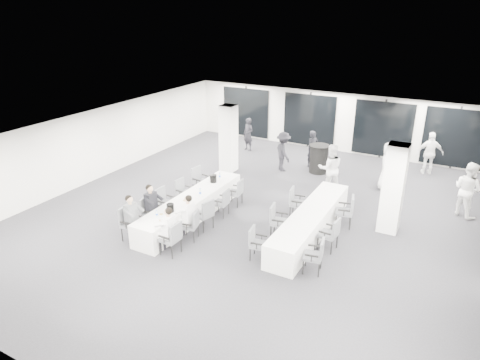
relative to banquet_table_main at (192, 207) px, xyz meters
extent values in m
cube|color=#25252A|center=(1.65, 1.23, -0.39)|extent=(14.00, 16.00, 0.02)
cube|color=silver|center=(1.65, 1.23, 2.43)|extent=(14.00, 16.00, 0.02)
cube|color=silver|center=(-5.36, 1.23, 1.02)|extent=(0.02, 16.00, 2.80)
cube|color=silver|center=(1.65, 9.24, 1.02)|extent=(14.00, 0.02, 2.80)
cube|color=silver|center=(1.65, -6.78, 1.02)|extent=(14.00, 0.02, 2.80)
cube|color=black|center=(1.65, 9.17, 0.98)|extent=(13.60, 0.06, 2.50)
cube|color=white|center=(-1.15, 4.43, 1.02)|extent=(0.60, 0.60, 2.80)
cube|color=white|center=(5.85, 2.23, 1.02)|extent=(0.60, 0.60, 2.80)
cube|color=silver|center=(0.00, 0.00, 0.00)|extent=(0.90, 5.00, 0.75)
cube|color=silver|center=(3.80, 0.84, 0.00)|extent=(0.90, 5.00, 0.75)
cylinder|color=black|center=(2.28, 6.01, 0.21)|extent=(0.75, 0.75, 1.18)
cylinder|color=black|center=(2.28, 6.01, 0.80)|extent=(0.85, 0.85, 0.02)
cube|color=#595C61|center=(-0.75, -2.02, 0.11)|extent=(0.56, 0.58, 0.09)
cube|color=#595C61|center=(-0.99, -2.05, 0.41)|extent=(0.13, 0.50, 0.50)
cylinder|color=black|center=(-0.99, -1.84, -0.15)|extent=(0.04, 0.04, 0.45)
cylinder|color=black|center=(-0.94, -2.27, -0.15)|extent=(0.04, 0.04, 0.45)
cylinder|color=black|center=(-0.56, -1.78, -0.15)|extent=(0.04, 0.04, 0.45)
cylinder|color=black|center=(-0.51, -2.21, -0.15)|extent=(0.04, 0.04, 0.45)
cube|color=black|center=(-0.78, -1.76, 0.30)|extent=(0.37, 0.09, 0.04)
cube|color=black|center=(-0.72, -2.29, 0.30)|extent=(0.37, 0.09, 0.04)
cube|color=#595C61|center=(-0.75, -1.12, 0.09)|extent=(0.56, 0.58, 0.08)
cube|color=#595C61|center=(-0.97, -1.17, 0.37)|extent=(0.16, 0.48, 0.47)
cylinder|color=black|center=(-0.99, -0.96, -0.16)|extent=(0.04, 0.04, 0.42)
cylinder|color=black|center=(-0.91, -1.36, -0.16)|extent=(0.04, 0.04, 0.42)
cylinder|color=black|center=(-0.59, -0.88, -0.16)|extent=(0.04, 0.04, 0.42)
cylinder|color=black|center=(-0.51, -1.28, -0.16)|extent=(0.04, 0.04, 0.42)
cube|color=black|center=(-0.80, -0.87, 0.26)|extent=(0.35, 0.11, 0.04)
cube|color=black|center=(-0.70, -1.37, 0.26)|extent=(0.35, 0.11, 0.04)
cube|color=#595C61|center=(-0.75, -0.36, 0.10)|extent=(0.49, 0.51, 0.08)
cube|color=#595C61|center=(-0.98, -0.36, 0.38)|extent=(0.07, 0.48, 0.48)
cylinder|color=black|center=(-0.96, -0.15, -0.16)|extent=(0.04, 0.04, 0.43)
cylinder|color=black|center=(-0.96, -0.57, -0.16)|extent=(0.04, 0.04, 0.43)
cylinder|color=black|center=(-0.54, -0.15, -0.16)|extent=(0.04, 0.04, 0.43)
cylinder|color=black|center=(-0.54, -0.57, -0.16)|extent=(0.04, 0.04, 0.43)
cube|color=black|center=(-0.75, -0.10, 0.28)|extent=(0.36, 0.04, 0.04)
cube|color=black|center=(-0.75, -0.63, 0.28)|extent=(0.36, 0.04, 0.04)
cube|color=#595C61|center=(-0.75, 0.67, 0.07)|extent=(0.50, 0.52, 0.08)
cube|color=#595C61|center=(-0.97, 0.69, 0.34)|extent=(0.10, 0.46, 0.46)
cylinder|color=black|center=(-0.93, 0.89, -0.17)|extent=(0.04, 0.04, 0.41)
cylinder|color=black|center=(-0.97, 0.49, -0.17)|extent=(0.04, 0.04, 0.41)
cylinder|color=black|center=(-0.53, 0.85, -0.17)|extent=(0.04, 0.04, 0.41)
cylinder|color=black|center=(-0.57, 0.46, -0.17)|extent=(0.04, 0.04, 0.41)
cube|color=black|center=(-0.73, 0.92, 0.24)|extent=(0.34, 0.07, 0.04)
cube|color=black|center=(-0.77, 0.42, 0.24)|extent=(0.34, 0.07, 0.04)
cube|color=#595C61|center=(-0.75, 1.73, 0.12)|extent=(0.56, 0.58, 0.09)
cube|color=#595C61|center=(-0.99, 1.76, 0.41)|extent=(0.13, 0.51, 0.50)
cylinder|color=black|center=(-0.94, 1.97, -0.15)|extent=(0.04, 0.04, 0.45)
cylinder|color=black|center=(-0.99, 1.54, -0.15)|extent=(0.04, 0.04, 0.45)
cylinder|color=black|center=(-0.51, 1.92, -0.15)|extent=(0.04, 0.04, 0.45)
cylinder|color=black|center=(-0.56, 1.49, -0.15)|extent=(0.04, 0.04, 0.45)
cube|color=black|center=(-0.72, 2.00, 0.30)|extent=(0.37, 0.09, 0.04)
cube|color=black|center=(-0.78, 1.46, 0.30)|extent=(0.37, 0.09, 0.04)
cube|color=#595C61|center=(0.75, -2.13, 0.10)|extent=(0.50, 0.52, 0.08)
cube|color=#595C61|center=(0.98, -2.14, 0.38)|extent=(0.08, 0.48, 0.48)
cylinder|color=black|center=(0.95, -2.35, -0.16)|extent=(0.04, 0.04, 0.43)
cylinder|color=black|center=(0.97, -1.93, -0.16)|extent=(0.04, 0.04, 0.43)
cylinder|color=black|center=(0.53, -2.34, -0.16)|extent=(0.04, 0.04, 0.43)
cylinder|color=black|center=(0.55, -1.92, -0.16)|extent=(0.04, 0.04, 0.43)
cube|color=black|center=(0.74, -2.40, 0.28)|extent=(0.36, 0.05, 0.04)
cube|color=black|center=(0.76, -1.87, 0.28)|extent=(0.36, 0.05, 0.04)
cube|color=#595C61|center=(0.75, -1.19, 0.07)|extent=(0.55, 0.57, 0.08)
cube|color=#595C61|center=(0.96, -1.14, 0.33)|extent=(0.17, 0.45, 0.45)
cylinder|color=black|center=(0.99, -1.33, -0.17)|extent=(0.04, 0.04, 0.40)
cylinder|color=black|center=(0.89, -0.95, -0.17)|extent=(0.04, 0.04, 0.40)
cylinder|color=black|center=(0.61, -1.43, -0.17)|extent=(0.04, 0.04, 0.40)
cylinder|color=black|center=(0.51, -1.05, -0.17)|extent=(0.04, 0.04, 0.40)
cube|color=black|center=(0.81, -1.43, 0.23)|extent=(0.33, 0.12, 0.04)
cube|color=black|center=(0.69, -0.96, 0.23)|extent=(0.33, 0.12, 0.04)
cube|color=#595C61|center=(0.75, -0.45, 0.10)|extent=(0.59, 0.61, 0.08)
cube|color=#595C61|center=(0.98, -0.50, 0.39)|extent=(0.17, 0.49, 0.49)
cylinder|color=black|center=(0.91, -0.70, -0.16)|extent=(0.04, 0.04, 0.44)
cylinder|color=black|center=(1.01, -0.29, -0.16)|extent=(0.04, 0.04, 0.44)
cylinder|color=black|center=(0.49, -0.60, -0.16)|extent=(0.04, 0.04, 0.44)
cylinder|color=black|center=(0.59, -0.19, -0.16)|extent=(0.04, 0.04, 0.44)
cube|color=black|center=(0.69, -0.70, 0.28)|extent=(0.36, 0.12, 0.04)
cube|color=black|center=(0.81, -0.19, 0.28)|extent=(0.36, 0.12, 0.04)
cube|color=#595C61|center=(0.75, 0.61, 0.07)|extent=(0.47, 0.49, 0.08)
cube|color=#595C61|center=(0.97, 0.62, 0.33)|extent=(0.08, 0.45, 0.45)
cylinder|color=black|center=(0.96, 0.42, -0.17)|extent=(0.04, 0.04, 0.40)
cylinder|color=black|center=(0.94, 0.81, -0.17)|extent=(0.04, 0.04, 0.40)
cylinder|color=black|center=(0.56, 0.40, -0.17)|extent=(0.04, 0.04, 0.40)
cylinder|color=black|center=(0.54, 0.79, -0.17)|extent=(0.04, 0.04, 0.40)
cube|color=black|center=(0.76, 0.36, 0.23)|extent=(0.33, 0.06, 0.04)
cube|color=black|center=(0.74, 0.85, 0.23)|extent=(0.33, 0.06, 0.04)
cube|color=#595C61|center=(0.75, 1.55, 0.07)|extent=(0.50, 0.52, 0.08)
cube|color=#595C61|center=(0.97, 1.57, 0.34)|extent=(0.10, 0.46, 0.46)
cylinder|color=black|center=(0.97, 1.37, -0.17)|extent=(0.04, 0.04, 0.41)
cylinder|color=black|center=(0.93, 1.76, -0.17)|extent=(0.04, 0.04, 0.41)
cylinder|color=black|center=(0.57, 1.33, -0.17)|extent=(0.04, 0.04, 0.41)
cylinder|color=black|center=(0.53, 1.73, -0.17)|extent=(0.04, 0.04, 0.41)
cube|color=black|center=(0.77, 1.30, 0.24)|extent=(0.34, 0.07, 0.04)
cube|color=black|center=(0.73, 1.80, 0.24)|extent=(0.34, 0.07, 0.04)
cube|color=#595C61|center=(3.05, -1.18, 0.06)|extent=(0.51, 0.53, 0.08)
cube|color=#595C61|center=(2.84, -1.21, 0.32)|extent=(0.13, 0.45, 0.45)
cylinder|color=black|center=(2.83, -1.02, -0.18)|extent=(0.03, 0.03, 0.40)
cylinder|color=black|center=(2.89, -1.40, -0.18)|extent=(0.03, 0.03, 0.40)
cylinder|color=black|center=(3.21, -0.96, -0.18)|extent=(0.03, 0.03, 0.40)
cylinder|color=black|center=(3.27, -1.34, -0.18)|extent=(0.03, 0.03, 0.40)
cube|color=black|center=(3.01, -0.94, 0.23)|extent=(0.33, 0.09, 0.04)
cube|color=black|center=(3.09, -1.42, 0.23)|extent=(0.33, 0.09, 0.04)
cube|color=#595C61|center=(3.05, 0.22, 0.11)|extent=(0.57, 0.59, 0.09)
cube|color=#595C61|center=(2.82, 0.18, 0.39)|extent=(0.15, 0.50, 0.49)
cylinder|color=black|center=(2.80, 0.40, -0.16)|extent=(0.04, 0.04, 0.44)
cylinder|color=black|center=(2.88, -0.02, -0.16)|extent=(0.04, 0.04, 0.44)
cylinder|color=black|center=(3.22, 0.47, -0.16)|extent=(0.04, 0.04, 0.44)
cylinder|color=black|center=(3.30, 0.05, -0.16)|extent=(0.04, 0.04, 0.44)
cube|color=black|center=(3.00, 0.49, 0.29)|extent=(0.37, 0.11, 0.04)
cube|color=black|center=(3.10, -0.04, 0.29)|extent=(0.37, 0.11, 0.04)
cube|color=#595C61|center=(3.05, 1.73, 0.10)|extent=(0.55, 0.57, 0.08)
cube|color=#595C61|center=(2.82, 1.69, 0.38)|extent=(0.13, 0.49, 0.48)
cylinder|color=black|center=(2.81, 1.90, -0.16)|extent=(0.04, 0.04, 0.43)
cylinder|color=black|center=(2.87, 1.49, -0.16)|extent=(0.04, 0.04, 0.43)
cylinder|color=black|center=(3.23, 1.97, -0.16)|extent=(0.04, 0.04, 0.43)
cylinder|color=black|center=(3.29, 1.55, -0.16)|extent=(0.04, 0.04, 0.43)
cube|color=black|center=(3.01, 1.99, 0.28)|extent=(0.36, 0.10, 0.04)
cube|color=black|center=(3.09, 1.47, 0.28)|extent=(0.36, 0.10, 0.04)
cube|color=#595C61|center=(4.55, -1.07, 0.08)|extent=(0.55, 0.56, 0.08)
cube|color=#595C61|center=(4.77, -1.03, 0.36)|extent=(0.14, 0.47, 0.47)
cylinder|color=black|center=(4.79, -1.23, -0.17)|extent=(0.04, 0.04, 0.42)
cylinder|color=black|center=(4.71, -0.83, -0.17)|extent=(0.04, 0.04, 0.42)
cylinder|color=black|center=(4.39, -1.30, -0.17)|extent=(0.04, 0.04, 0.42)
cylinder|color=black|center=(4.31, -0.90, -0.17)|extent=(0.04, 0.04, 0.42)
cube|color=black|center=(4.59, -1.32, 0.25)|extent=(0.35, 0.10, 0.04)
cube|color=black|center=(4.50, -0.82, 0.25)|extent=(0.35, 0.10, 0.04)
cube|color=#595C61|center=(4.55, 0.21, 0.09)|extent=(0.53, 0.54, 0.08)
cube|color=#595C61|center=(4.78, 0.19, 0.38)|extent=(0.11, 0.48, 0.48)
cylinder|color=black|center=(4.74, -0.01, -0.16)|extent=(0.04, 0.04, 0.43)
cylinder|color=black|center=(4.78, 0.40, -0.16)|extent=(0.04, 0.04, 0.43)
cylinder|color=black|center=(4.32, 0.03, -0.16)|extent=(0.04, 0.04, 0.43)
cylinder|color=black|center=(4.36, 0.44, -0.16)|extent=(0.04, 0.04, 0.43)
cube|color=black|center=(4.52, -0.05, 0.27)|extent=(0.36, 0.08, 0.04)
cube|color=black|center=(4.57, 0.47, 0.27)|extent=(0.36, 0.08, 0.04)
cube|color=#595C61|center=(4.55, 1.81, 0.12)|extent=(0.62, 0.63, 0.09)
cube|color=#595C61|center=(4.78, 1.87, 0.41)|extent=(0.19, 0.50, 0.50)
cylinder|color=black|center=(4.81, 1.65, -0.15)|extent=(0.04, 0.04, 0.45)
cylinder|color=black|center=(4.70, 2.07, -0.15)|extent=(0.04, 0.04, 0.45)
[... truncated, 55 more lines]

